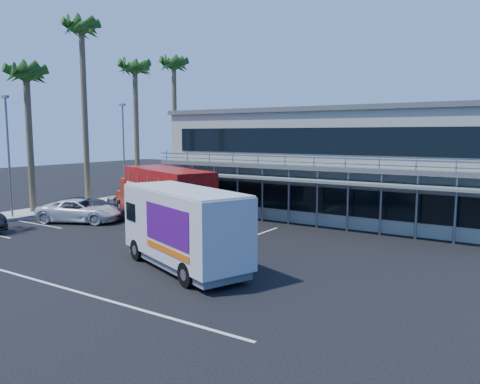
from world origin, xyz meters
The scene contains 14 objects.
ground centered at (0.00, 0.00, 0.00)m, with size 120.00×120.00×0.00m, color black.
building centered at (3.00, 14.94, 3.66)m, with size 22.40×12.00×7.30m.
curb_strip centered at (-15.00, 6.00, 0.08)m, with size 3.00×32.00×0.16m, color #A5A399.
palm_c centered at (-14.90, 3.00, 9.21)m, with size 2.80×2.80×10.75m.
palm_d centered at (-15.20, 8.00, 12.80)m, with size 2.80×2.80×14.75m.
palm_e centered at (-14.70, 13.00, 10.57)m, with size 2.80×2.80×12.25m.
palm_f centered at (-15.10, 18.50, 11.47)m, with size 2.80×2.80×13.25m.
light_pole_near centered at (-14.20, 1.00, 4.50)m, with size 0.50×0.25×8.09m.
light_pole_far centered at (-14.20, 11.00, 4.50)m, with size 0.50×0.25×8.09m.
red_truck centered at (-4.66, 5.29, 1.93)m, with size 10.51×6.36×3.51m.
white_van centered at (2.90, -1.69, 1.80)m, with size 7.32×4.75×3.39m.
parked_car_c centered at (-9.50, 2.78, 0.73)m, with size 2.43×5.27×1.46m, color silver.
parked_car_d centered at (-9.50, 4.00, 0.66)m, with size 1.85×4.54×1.32m, color #2D303C.
parked_car_e centered at (-9.50, 7.20, 0.69)m, with size 1.62×4.04×1.38m, color slate.
Camera 1 is at (15.27, -16.35, 5.64)m, focal length 35.00 mm.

